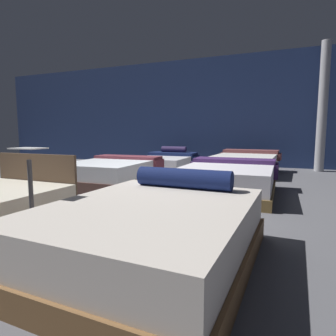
% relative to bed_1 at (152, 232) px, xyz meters
% --- Properties ---
extents(ground_plane, '(18.00, 18.00, 0.02)m').
position_rel_bed_1_xyz_m(ground_plane, '(-1.12, 2.59, -0.26)').
color(ground_plane, '#5B5B60').
extents(showroom_back_wall, '(18.00, 0.06, 3.50)m').
position_rel_bed_1_xyz_m(showroom_back_wall, '(-1.12, 7.41, 1.50)').
color(showroom_back_wall, navy).
rests_on(showroom_back_wall, ground_plane).
extents(bed_1, '(1.63, 2.05, 0.70)m').
position_rel_bed_1_xyz_m(bed_1, '(0.00, 0.00, 0.00)').
color(bed_1, brown).
rests_on(bed_1, ground_plane).
extents(bed_2, '(1.59, 2.00, 0.55)m').
position_rel_bed_1_xyz_m(bed_2, '(-2.29, 2.90, -0.01)').
color(bed_2, brown).
rests_on(bed_2, ground_plane).
extents(bed_3, '(1.63, 2.04, 0.56)m').
position_rel_bed_1_xyz_m(bed_3, '(0.07, 2.93, -0.00)').
color(bed_3, brown).
rests_on(bed_3, ground_plane).
extents(bed_4, '(1.58, 2.11, 0.64)m').
position_rel_bed_1_xyz_m(bed_4, '(-2.25, 5.71, -0.04)').
color(bed_4, '#927654').
rests_on(bed_4, ground_plane).
extents(bed_5, '(1.65, 2.18, 0.59)m').
position_rel_bed_1_xyz_m(bed_5, '(0.04, 5.67, 0.01)').
color(bed_5, '#293033').
rests_on(bed_5, ground_plane).
extents(price_sign, '(0.28, 0.24, 0.93)m').
position_rel_bed_1_xyz_m(price_sign, '(-1.12, -0.16, 0.10)').
color(price_sign, '#3F3F44').
rests_on(price_sign, ground_plane).
extents(support_pillar, '(0.25, 0.25, 3.50)m').
position_rel_bed_1_xyz_m(support_pillar, '(1.86, 6.91, 1.50)').
color(support_pillar, '#99999E').
rests_on(support_pillar, ground_plane).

